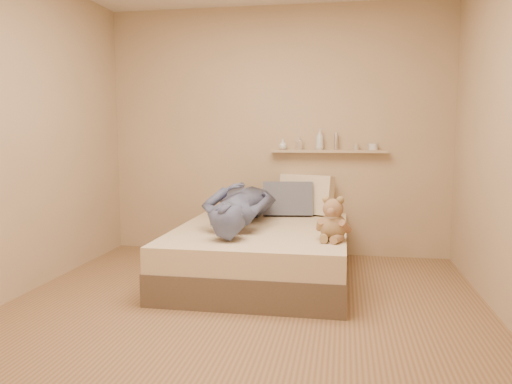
% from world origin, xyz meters
% --- Properties ---
extents(room, '(3.80, 3.80, 3.80)m').
position_xyz_m(room, '(0.00, 0.00, 1.30)').
color(room, '#8F6E4A').
rests_on(room, ground).
extents(bed, '(1.50, 1.90, 0.45)m').
position_xyz_m(bed, '(0.00, 0.93, 0.22)').
color(bed, brown).
rests_on(bed, floor).
extents(game_console, '(0.17, 0.11, 0.05)m').
position_xyz_m(game_console, '(-0.23, 0.34, 0.59)').
color(game_console, '#B6B9BD').
rests_on(game_console, bed).
extents(teddy_bear, '(0.29, 0.29, 0.35)m').
position_xyz_m(teddy_bear, '(0.63, 0.49, 0.60)').
color(teddy_bear, '#A18158').
rests_on(teddy_bear, bed).
extents(dark_plush, '(0.19, 0.19, 0.29)m').
position_xyz_m(dark_plush, '(-0.36, 1.58, 0.57)').
color(dark_plush, black).
rests_on(dark_plush, bed).
extents(pillow_cream, '(0.59, 0.39, 0.42)m').
position_xyz_m(pillow_cream, '(0.33, 1.76, 0.65)').
color(pillow_cream, '#F2E2BF').
rests_on(pillow_cream, bed).
extents(pillow_grey, '(0.52, 0.28, 0.36)m').
position_xyz_m(pillow_grey, '(0.16, 1.62, 0.62)').
color(pillow_grey, '#555967').
rests_on(pillow_grey, bed).
extents(person, '(0.65, 1.66, 0.39)m').
position_xyz_m(person, '(-0.21, 1.03, 0.65)').
color(person, '#4D5979').
rests_on(person, bed).
extents(wall_shelf, '(1.20, 0.12, 0.03)m').
position_xyz_m(wall_shelf, '(0.55, 1.84, 1.10)').
color(wall_shelf, tan).
rests_on(wall_shelf, wall_back).
extents(shelf_bottles, '(1.03, 0.11, 0.21)m').
position_xyz_m(shelf_bottles, '(0.45, 1.84, 1.19)').
color(shelf_bottles, white).
rests_on(shelf_bottles, wall_shelf).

